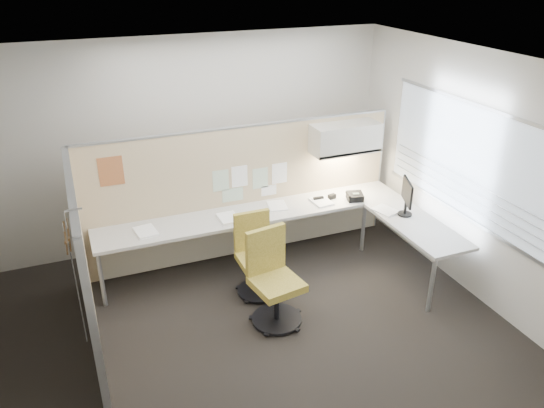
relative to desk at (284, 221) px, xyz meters
name	(u,v)px	position (x,y,z in m)	size (l,w,h in m)	color
floor	(245,330)	(-0.93, -1.13, -0.61)	(5.50, 4.50, 0.01)	black
ceiling	(238,67)	(-0.93, -1.13, 2.20)	(5.50, 4.50, 0.01)	white
wall_back	(187,144)	(-0.93, 1.12, 0.80)	(5.50, 0.02, 2.80)	beige
wall_front	(361,366)	(-0.93, -3.38, 0.80)	(5.50, 0.02, 2.80)	beige
wall_right	(469,174)	(1.82, -1.13, 0.80)	(0.02, 4.50, 2.80)	beige
window_pane	(470,162)	(1.79, -1.13, 0.95)	(0.01, 2.80, 1.30)	#A4B2BF
partition_back	(243,192)	(-0.38, 0.47, 0.27)	(4.10, 0.06, 1.75)	beige
partition_left	(84,265)	(-2.43, -0.63, 0.27)	(0.06, 2.20, 1.75)	beige
desk	(284,221)	(0.00, 0.00, 0.00)	(4.00, 2.07, 0.73)	beige
overhead_bin	(345,138)	(0.97, 0.26, 0.91)	(0.90, 0.36, 0.38)	beige
task_light_strip	(344,153)	(0.97, 0.26, 0.70)	(0.60, 0.06, 0.02)	#FFEABF
pinned_papers	(249,181)	(-0.30, 0.44, 0.43)	(1.01, 0.00, 0.47)	#8CBF8C
poster	(111,171)	(-1.98, 0.44, 0.82)	(0.28, 0.00, 0.35)	orange
chair_left	(256,257)	(-0.55, -0.46, -0.15)	(0.51, 0.51, 0.97)	black
chair_right	(273,281)	(-0.57, -1.04, -0.11)	(0.56, 0.58, 1.05)	black
monitor	(407,196)	(1.37, -0.63, 0.39)	(0.19, 0.41, 0.46)	black
phone	(355,197)	(1.01, -0.01, 0.18)	(0.25, 0.24, 0.12)	black
stapler	(318,199)	(0.56, 0.16, 0.15)	(0.14, 0.04, 0.05)	black
tape_dispenser	(332,197)	(0.76, 0.15, 0.16)	(0.10, 0.06, 0.06)	black
coat_hook	(70,249)	(-2.51, -1.25, 0.82)	(0.18, 0.42, 1.29)	silver
paper_stack_0	(146,231)	(-1.71, 0.11, 0.14)	(0.23, 0.30, 0.03)	white
paper_stack_1	(228,218)	(-0.71, 0.07, 0.15)	(0.23, 0.30, 0.04)	white
paper_stack_2	(277,206)	(-0.01, 0.20, 0.14)	(0.23, 0.30, 0.02)	white
paper_stack_3	(321,202)	(0.57, 0.09, 0.14)	(0.23, 0.30, 0.02)	white
paper_stack_4	(385,210)	(1.20, -0.44, 0.14)	(0.23, 0.30, 0.02)	white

